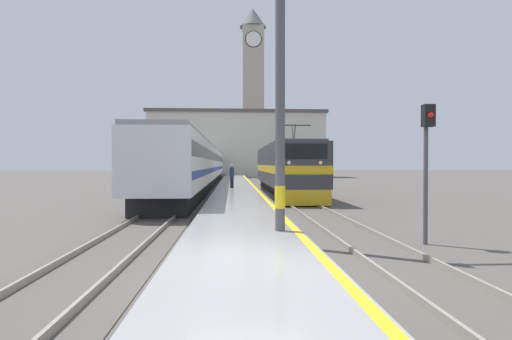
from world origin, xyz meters
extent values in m
plane|color=#514C47|center=(0.00, 30.00, 0.00)|extent=(200.00, 200.00, 0.00)
cube|color=#999999|center=(0.00, 25.00, 0.21)|extent=(3.09, 140.00, 0.42)
cube|color=yellow|center=(1.39, 25.00, 0.43)|extent=(0.20, 140.00, 0.00)
cube|color=#514C47|center=(3.33, 25.00, 0.01)|extent=(2.83, 140.00, 0.02)
cube|color=gray|center=(2.61, 25.00, 0.09)|extent=(0.07, 140.00, 0.14)
cube|color=gray|center=(4.04, 25.00, 0.09)|extent=(0.07, 140.00, 0.14)
cube|color=#514C47|center=(-3.33, 25.00, 0.01)|extent=(2.84, 140.00, 0.02)
cube|color=gray|center=(-4.04, 25.00, 0.09)|extent=(0.07, 140.00, 0.14)
cube|color=gray|center=(-2.61, 25.00, 0.09)|extent=(0.07, 140.00, 0.14)
cube|color=black|center=(3.33, 19.48, 0.45)|extent=(2.46, 13.46, 0.90)
cube|color=#333338|center=(3.33, 19.48, 2.14)|extent=(2.90, 14.63, 2.48)
cube|color=gold|center=(3.33, 19.48, 1.89)|extent=(2.92, 14.65, 0.44)
cube|color=gold|center=(3.33, 12.32, 0.50)|extent=(2.75, 0.30, 0.81)
cube|color=black|center=(3.33, 12.23, 2.83)|extent=(2.32, 0.12, 0.80)
sphere|color=white|center=(2.53, 12.19, 2.26)|extent=(0.20, 0.20, 0.20)
sphere|color=white|center=(4.12, 12.19, 2.26)|extent=(0.20, 0.20, 0.20)
cube|color=#4C4C51|center=(3.33, 19.48, 3.44)|extent=(2.61, 13.90, 0.12)
cylinder|color=#333333|center=(3.33, 15.47, 4.00)|extent=(0.06, 0.63, 1.03)
cylinder|color=#333333|center=(3.33, 16.17, 4.00)|extent=(0.06, 0.63, 1.03)
cube|color=#262626|center=(3.33, 15.82, 4.50)|extent=(2.03, 0.08, 0.06)
cube|color=black|center=(-3.33, 31.64, 0.45)|extent=(2.46, 46.49, 0.90)
cube|color=silver|center=(-3.33, 31.64, 2.28)|extent=(2.90, 48.43, 2.77)
cube|color=black|center=(-3.33, 31.64, 2.84)|extent=(2.92, 47.46, 0.64)
cube|color=navy|center=(-3.33, 31.64, 1.73)|extent=(2.92, 47.46, 0.36)
cube|color=gray|center=(-3.33, 31.64, 3.77)|extent=(2.67, 48.43, 0.20)
cylinder|color=#4C4C51|center=(0.96, 2.85, 4.92)|extent=(0.26, 0.26, 8.98)
cylinder|color=yellow|center=(0.96, 2.85, 1.32)|extent=(0.28, 0.28, 0.60)
cylinder|color=#23232D|center=(-0.35, 21.84, 0.84)|extent=(0.26, 0.26, 0.82)
cylinder|color=navy|center=(-0.35, 21.84, 1.59)|extent=(0.34, 0.34, 0.69)
sphere|color=tan|center=(-0.35, 21.84, 2.04)|extent=(0.22, 0.22, 0.22)
cube|color=#ADA393|center=(3.50, 66.63, 13.77)|extent=(3.91, 3.91, 27.53)
cylinder|color=black|center=(3.50, 64.65, 24.80)|extent=(3.04, 0.06, 3.04)
cylinder|color=white|center=(3.50, 64.62, 24.80)|extent=(2.74, 0.10, 2.74)
cone|color=#47514C|center=(3.50, 66.63, 29.29)|extent=(4.89, 4.89, 3.52)
cube|color=beige|center=(0.45, 59.01, 5.24)|extent=(28.71, 6.11, 10.49)
cube|color=#564C47|center=(0.45, 59.01, 10.74)|extent=(29.31, 6.71, 0.50)
cylinder|color=#4C4C51|center=(4.96, 2.90, 1.60)|extent=(0.12, 0.12, 3.20)
cube|color=black|center=(4.96, 2.78, 3.50)|extent=(0.30, 0.24, 0.60)
sphere|color=red|center=(4.96, 2.65, 3.50)|extent=(0.16, 0.16, 0.16)
camera|label=1|loc=(-0.30, -7.67, 2.20)|focal=28.00mm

